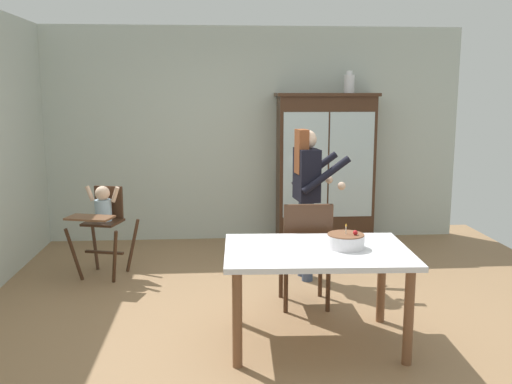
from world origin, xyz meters
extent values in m
plane|color=#93704C|center=(0.00, 0.00, 0.00)|extent=(6.24, 6.24, 0.00)
cube|color=beige|center=(0.00, 2.63, 1.35)|extent=(5.32, 0.06, 2.70)
cube|color=#422819|center=(0.90, 2.37, 0.92)|extent=(1.19, 0.42, 1.84)
cube|color=#422819|center=(0.90, 2.37, 1.86)|extent=(1.25, 0.48, 0.04)
cube|color=silver|center=(0.61, 2.15, 1.01)|extent=(0.55, 0.01, 1.29)
cube|color=silver|center=(1.18, 2.15, 1.01)|extent=(0.55, 0.01, 1.29)
cube|color=#422819|center=(0.90, 2.37, 1.01)|extent=(1.11, 0.36, 0.02)
cylinder|color=white|center=(1.17, 2.37, 1.99)|extent=(0.13, 0.13, 0.22)
cylinder|color=white|center=(1.17, 2.37, 2.12)|extent=(0.07, 0.07, 0.05)
cylinder|color=#422819|center=(-1.91, 1.00, 0.28)|extent=(0.16, 0.11, 0.56)
cylinder|color=#422819|center=(-1.49, 0.89, 0.28)|extent=(0.11, 0.17, 0.56)
cylinder|color=#422819|center=(-1.80, 1.43, 0.28)|extent=(0.11, 0.17, 0.56)
cylinder|color=#422819|center=(-1.37, 1.31, 0.28)|extent=(0.16, 0.11, 0.56)
cube|color=#422819|center=(-1.64, 1.16, 0.25)|extent=(0.42, 0.15, 0.02)
cube|color=#422819|center=(-1.64, 1.16, 0.57)|extent=(0.42, 0.42, 0.02)
cube|color=#422819|center=(-1.60, 1.31, 0.76)|extent=(0.30, 0.11, 0.34)
cube|color=brown|center=(-1.71, 0.90, 0.68)|extent=(0.49, 0.35, 0.02)
cylinder|color=#9EBCD1|center=(-1.64, 1.18, 0.70)|extent=(0.17, 0.17, 0.22)
sphere|color=beige|center=(-1.64, 1.18, 0.87)|extent=(0.15, 0.15, 0.15)
cylinder|color=beige|center=(-1.77, 1.21, 0.86)|extent=(0.10, 0.07, 0.17)
cylinder|color=beige|center=(-1.50, 1.14, 0.86)|extent=(0.10, 0.07, 0.17)
cylinder|color=#3D4C6B|center=(0.44, 0.85, 0.41)|extent=(0.11, 0.11, 0.82)
cylinder|color=#3D4C6B|center=(0.42, 1.02, 0.41)|extent=(0.11, 0.11, 0.82)
cube|color=black|center=(0.43, 0.93, 1.08)|extent=(0.24, 0.38, 0.52)
cube|color=white|center=(0.53, 0.94, 1.08)|extent=(0.01, 0.06, 0.49)
sphere|color=beige|center=(0.43, 0.93, 1.43)|extent=(0.19, 0.19, 0.19)
cube|color=brown|center=(0.37, 0.93, 1.31)|extent=(0.12, 0.21, 0.44)
cylinder|color=black|center=(0.59, 0.75, 1.10)|extent=(0.50, 0.12, 0.37)
sphere|color=beige|center=(0.75, 0.77, 0.99)|extent=(0.08, 0.08, 0.08)
cylinder|color=black|center=(0.55, 1.15, 1.10)|extent=(0.50, 0.12, 0.37)
sphere|color=beige|center=(0.71, 1.17, 0.99)|extent=(0.08, 0.08, 0.08)
cube|color=silver|center=(0.27, -0.58, 0.72)|extent=(1.41, 0.99, 0.04)
cylinder|color=brown|center=(-0.34, -0.93, 0.35)|extent=(0.07, 0.07, 0.70)
cylinder|color=brown|center=(0.85, -0.98, 0.35)|extent=(0.07, 0.07, 0.70)
cylinder|color=brown|center=(-0.31, -0.17, 0.35)|extent=(0.07, 0.07, 0.70)
cylinder|color=brown|center=(0.88, -0.22, 0.35)|extent=(0.07, 0.07, 0.70)
cylinder|color=white|center=(0.49, -0.56, 0.79)|extent=(0.28, 0.28, 0.10)
cylinder|color=brown|center=(0.49, -0.56, 0.84)|extent=(0.27, 0.27, 0.01)
cylinder|color=#F2E5CC|center=(0.49, -0.56, 0.88)|extent=(0.01, 0.01, 0.06)
cone|color=yellow|center=(0.49, -0.56, 0.92)|extent=(0.02, 0.02, 0.02)
sphere|color=red|center=(0.55, -0.60, 0.87)|extent=(0.04, 0.04, 0.04)
cylinder|color=#422819|center=(0.49, 0.40, 0.23)|extent=(0.04, 0.04, 0.45)
cylinder|color=#422819|center=(0.12, 0.40, 0.23)|extent=(0.04, 0.04, 0.45)
cylinder|color=#422819|center=(0.48, 0.03, 0.23)|extent=(0.04, 0.04, 0.45)
cylinder|color=#422819|center=(0.11, 0.03, 0.23)|extent=(0.04, 0.04, 0.45)
cube|color=brown|center=(0.30, 0.21, 0.47)|extent=(0.44, 0.44, 0.03)
cube|color=#422819|center=(0.30, 0.01, 0.72)|extent=(0.42, 0.04, 0.48)
cylinder|color=#422819|center=(0.49, 0.01, 0.72)|extent=(0.03, 0.03, 0.48)
cylinder|color=#422819|center=(0.11, 0.01, 0.72)|extent=(0.03, 0.03, 0.48)
camera|label=1|loc=(-0.48, -4.62, 1.90)|focal=39.76mm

